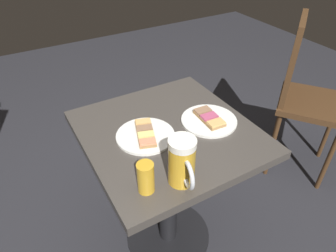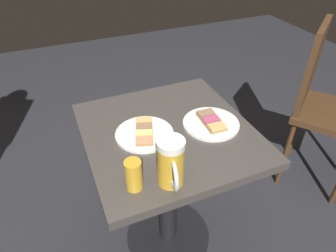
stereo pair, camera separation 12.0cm
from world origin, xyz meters
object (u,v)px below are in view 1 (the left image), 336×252
object	(u,v)px
plate_near	(145,135)
beer_glass_small	(146,178)
cafe_chair	(303,91)
plate_far	(209,120)
beer_mug	(182,162)

from	to	relation	value
plate_near	beer_glass_small	world-z (taller)	beer_glass_small
plate_near	cafe_chair	bearing A→B (deg)	-84.66
plate_far	beer_glass_small	xyz separation A→B (m)	(-0.20, 0.39, 0.05)
plate_far	cafe_chair	distance (m)	0.83
plate_far	beer_glass_small	distance (m)	0.44
beer_glass_small	cafe_chair	size ratio (longest dim) A/B	0.11
beer_mug	cafe_chair	bearing A→B (deg)	-71.12
beer_glass_small	beer_mug	bearing A→B (deg)	-102.52
plate_far	beer_mug	xyz separation A→B (m)	(-0.23, 0.28, 0.08)
beer_glass_small	cafe_chair	distance (m)	1.26
plate_far	cafe_chair	size ratio (longest dim) A/B	0.24
plate_near	beer_glass_small	bearing A→B (deg)	154.04
plate_near	beer_glass_small	distance (m)	0.27
beer_mug	cafe_chair	size ratio (longest dim) A/B	0.17
plate_far	beer_glass_small	world-z (taller)	beer_glass_small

